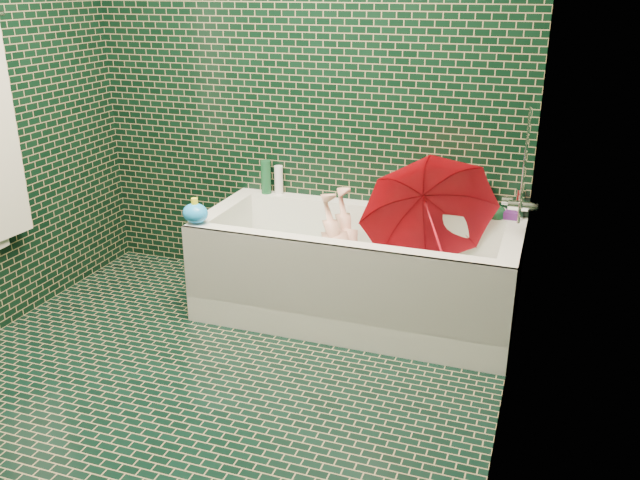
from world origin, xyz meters
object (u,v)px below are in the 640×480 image
(bathtub, at_px, (356,281))
(bath_toy, at_px, (195,213))
(rubber_duck, at_px, (474,206))
(umbrella, at_px, (433,227))
(child, at_px, (345,265))

(bathtub, height_order, bath_toy, bath_toy)
(rubber_duck, relative_size, bath_toy, 0.87)
(rubber_duck, bearing_deg, umbrella, -115.72)
(child, distance_m, umbrella, 0.53)
(umbrella, height_order, rubber_duck, umbrella)
(bathtub, xyz_separation_m, umbrella, (0.41, 0.00, 0.36))
(umbrella, bearing_deg, rubber_duck, 51.82)
(bathtub, relative_size, umbrella, 2.45)
(bathtub, bearing_deg, child, -157.32)
(child, height_order, umbrella, umbrella)
(umbrella, bearing_deg, child, 168.81)
(child, relative_size, rubber_duck, 6.60)
(bathtub, distance_m, child, 0.12)
(bathtub, relative_size, rubber_duck, 13.72)
(bath_toy, bearing_deg, child, 17.68)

